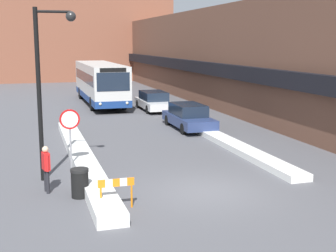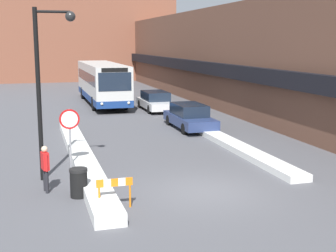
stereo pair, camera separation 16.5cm
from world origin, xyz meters
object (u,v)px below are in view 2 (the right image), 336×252
(city_bus, at_px, (102,82))
(street_lamp, at_px, (46,75))
(parked_car_back, at_px, (156,101))
(stop_sign, at_px, (70,127))
(trash_bin, at_px, (79,183))
(construction_barricade, at_px, (115,187))
(pedestrian, at_px, (45,164))
(parked_car_front, at_px, (189,116))

(city_bus, xyz_separation_m, street_lamp, (-4.96, -20.79, 2.06))
(parked_car_back, xyz_separation_m, stop_sign, (-7.37, -15.31, 1.10))
(street_lamp, relative_size, trash_bin, 6.48)
(trash_bin, bearing_deg, street_lamp, 109.04)
(trash_bin, relative_size, construction_barricade, 0.86)
(street_lamp, distance_m, trash_bin, 4.14)
(city_bus, bearing_deg, pedestrian, -103.05)
(parked_car_front, bearing_deg, pedestrian, -130.83)
(city_bus, distance_m, parked_car_front, 13.04)
(stop_sign, distance_m, pedestrian, 2.48)
(city_bus, relative_size, stop_sign, 5.00)
(parked_car_front, distance_m, construction_barricade, 13.54)
(parked_car_front, xyz_separation_m, stop_sign, (-7.37, -7.58, 1.09))
(parked_car_front, relative_size, parked_car_back, 1.00)
(city_bus, bearing_deg, parked_car_front, -75.72)
(parked_car_front, relative_size, pedestrian, 3.06)
(stop_sign, bearing_deg, street_lamp, -142.24)
(city_bus, height_order, trash_bin, city_bus)
(parked_car_back, relative_size, stop_sign, 1.95)
(stop_sign, height_order, trash_bin, stop_sign)
(parked_car_back, height_order, stop_sign, stop_sign)
(street_lamp, relative_size, construction_barricade, 5.59)
(parked_car_front, xyz_separation_m, parked_car_back, (0.00, 7.73, -0.02))
(city_bus, bearing_deg, street_lamp, -103.41)
(parked_car_back, bearing_deg, city_bus, 123.36)
(parked_car_back, bearing_deg, stop_sign, -115.72)
(trash_bin, height_order, construction_barricade, trash_bin)
(pedestrian, bearing_deg, construction_barricade, 29.66)
(city_bus, distance_m, stop_sign, 20.61)
(parked_car_front, relative_size, street_lamp, 0.79)
(city_bus, bearing_deg, stop_sign, -101.67)
(construction_barricade, bearing_deg, city_bus, 82.50)
(street_lamp, bearing_deg, pedestrian, -98.02)
(stop_sign, bearing_deg, pedestrian, -115.35)
(construction_barricade, bearing_deg, trash_bin, 123.43)
(stop_sign, relative_size, street_lamp, 0.40)
(stop_sign, relative_size, trash_bin, 2.61)
(parked_car_back, height_order, street_lamp, street_lamp)
(parked_car_front, height_order, parked_car_back, parked_car_front)
(trash_bin, distance_m, construction_barricade, 1.70)
(stop_sign, xyz_separation_m, construction_barricade, (0.94, -4.33, -1.14))
(parked_car_front, height_order, street_lamp, street_lamp)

